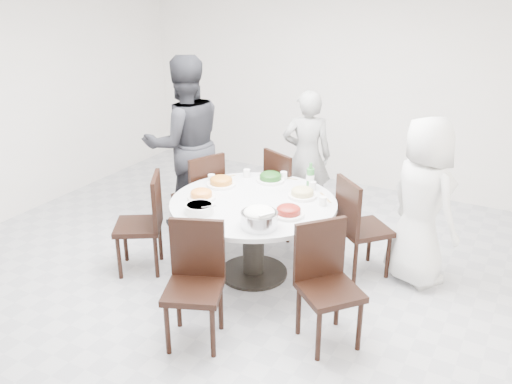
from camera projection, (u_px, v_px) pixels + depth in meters
The scene contains 22 objects.
floor at pixel (232, 284), 4.97m from camera, with size 6.00×6.00×0.01m, color #B0B0B5.
wall_back at pixel (352, 79), 6.88m from camera, with size 6.00×0.01×2.80m, color white.
dining_table at pixel (253, 238), 5.00m from camera, with size 1.50×1.50×0.75m, color silver.
chair_ne at pixel (365, 227), 5.00m from camera, with size 0.42×0.42×0.95m, color black.
chair_n at pixel (291, 192), 5.79m from camera, with size 0.42×0.42×0.95m, color black.
chair_nw at pixel (198, 195), 5.71m from camera, with size 0.42×0.42×0.95m, color black.
chair_sw at pixel (138, 224), 5.05m from camera, with size 0.42×0.42×0.95m, color black.
chair_s at pixel (193, 288), 4.03m from camera, with size 0.42×0.42×0.95m, color black.
chair_se at pixel (330, 288), 4.02m from camera, with size 0.42×0.42×0.95m, color black.
diner_right at pixel (422, 202), 4.77m from camera, with size 0.76×0.49×1.55m, color silver.
diner_middle at pixel (307, 157), 6.04m from camera, with size 0.55×0.36×1.50m, color black.
diner_left at pixel (185, 144), 5.84m from camera, with size 0.91×0.71×1.88m, color black.
dish_greens at pixel (270, 178), 5.30m from camera, with size 0.27×0.27×0.07m, color white.
dish_pale at pixel (302, 194), 4.93m from camera, with size 0.26×0.26×0.07m, color white.
dish_orange at pixel (221, 182), 5.19m from camera, with size 0.28×0.28×0.07m, color white.
dish_redbrown at pixel (289, 212), 4.55m from camera, with size 0.26×0.26×0.07m, color white.
dish_tofu at pixel (201, 195), 4.89m from camera, with size 0.25×0.25×0.07m, color white.
rice_bowl at pixel (259, 220), 4.34m from camera, with size 0.30×0.30×0.13m, color silver.
soup_bowl at pixel (199, 209), 4.61m from camera, with size 0.24×0.24×0.08m, color white.
beverage_bottle at pixel (310, 176), 5.10m from camera, with size 0.07×0.07×0.25m, color #307834.
tea_cups at pixel (285, 176), 5.34m from camera, with size 0.07×0.07×0.08m, color white.
chopsticks at pixel (289, 178), 5.39m from camera, with size 0.24×0.04×0.01m, color tan, non-canonical shape.
Camera 1 is at (2.25, -3.65, 2.66)m, focal length 38.00 mm.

